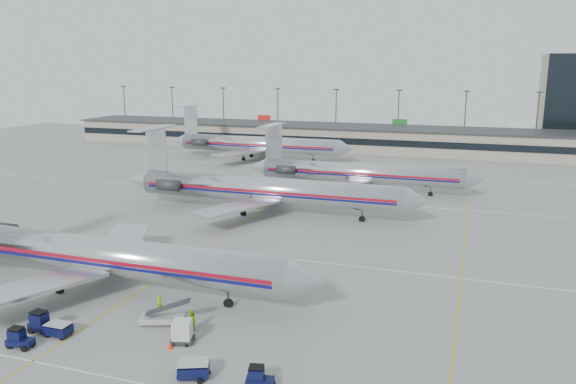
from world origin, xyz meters
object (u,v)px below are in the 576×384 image
at_px(jet_second_row, 262,189).
at_px(belt_loader, 163,317).
at_px(tug_center, 19,339).
at_px(uld_container, 182,332).
at_px(jet_foreground, 90,253).

relative_size(jet_second_row, belt_loader, 10.40).
height_order(tug_center, uld_container, uld_container).
xyz_separation_m(tug_center, belt_loader, (8.63, 7.23, -0.13)).
relative_size(jet_foreground, uld_container, 22.30).
relative_size(jet_foreground, belt_loader, 10.20).
height_order(jet_foreground, belt_loader, jet_foreground).
height_order(jet_foreground, uld_container, jet_foreground).
bearing_deg(tug_center, belt_loader, 32.90).
height_order(jet_second_row, uld_container, jet_second_row).
bearing_deg(jet_foreground, tug_center, -78.27).
distance_m(jet_foreground, belt_loader, 12.62).
bearing_deg(tug_center, jet_foreground, 94.68).
bearing_deg(uld_container, tug_center, -173.45).
xyz_separation_m(jet_foreground, belt_loader, (11.18, -5.07, -2.93)).
distance_m(jet_foreground, uld_container, 16.37).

